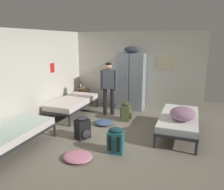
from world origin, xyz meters
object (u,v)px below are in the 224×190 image
bed_left_rear (73,102)px  clothes_pile_pink (78,157)px  lotion_bottle (84,87)px  shelf_unit (83,94)px  backpack_black (83,128)px  person_traveler (109,84)px  water_bottle (81,86)px  backpack_olive (126,112)px  clothes_pile_denim (104,122)px  bed_right (179,120)px  locker_bank (131,80)px  backpack_teal (116,141)px  bed_left_front (11,134)px  bedding_heap (183,114)px

bed_left_rear → clothes_pile_pink: 2.76m
lotion_bottle → clothes_pile_pink: size_ratio=0.23×
shelf_unit → backpack_black: shelf_unit is taller
person_traveler → backpack_black: 1.93m
water_bottle → lotion_bottle: water_bottle is taller
backpack_olive → lotion_bottle: bearing=150.8°
backpack_black → clothes_pile_denim: size_ratio=1.09×
shelf_unit → person_traveler: (1.31, -0.80, 0.63)m
backpack_black → bed_right: bearing=25.9°
person_traveler → water_bottle: (-1.39, 0.82, -0.32)m
bed_right → locker_bank: bearing=136.3°
person_traveler → backpack_olive: 1.02m
locker_bank → clothes_pile_denim: locker_bank is taller
bed_right → backpack_olive: bearing=162.4°
water_bottle → clothes_pile_pink: 3.97m
water_bottle → backpack_black: 3.00m
backpack_teal → locker_bank: bearing=100.0°
person_traveler → water_bottle: person_traveler is taller
bed_right → bed_left_front: bearing=-146.9°
bed_right → lotion_bottle: bearing=155.6°
bed_left_front → bed_right: same height
clothes_pile_denim → water_bottle: bearing=133.5°
bed_right → clothes_pile_pink: 2.60m
person_traveler → clothes_pile_pink: (0.39, -2.68, -0.92)m
bed_left_rear → backpack_black: size_ratio=3.45×
bed_left_rear → water_bottle: size_ratio=9.51×
clothes_pile_denim → clothes_pile_pink: 1.86m
clothes_pile_denim → bed_right: bearing=1.6°
shelf_unit → person_traveler: person_traveler is taller
locker_bank → water_bottle: bearing=-179.8°
bed_left_front → clothes_pile_pink: bearing=7.3°
bedding_heap → clothes_pile_denim: size_ratio=1.27×
lotion_bottle → backpack_teal: lotion_bottle is taller
bed_left_rear → water_bottle: water_bottle is taller
backpack_olive → clothes_pile_pink: backpack_olive is taller
person_traveler → backpack_teal: 2.47m
water_bottle → backpack_black: (1.43, -2.61, -0.40)m
locker_bank → backpack_teal: 3.10m
shelf_unit → backpack_teal: size_ratio=1.04×
bed_left_front → backpack_olive: (1.72, 2.56, -0.12)m
bed_left_front → bed_right: (3.20, 2.09, 0.00)m
bed_left_front → backpack_olive: bearing=56.1°
bedding_heap → clothes_pile_pink: 2.51m
clothes_pile_pink → clothes_pile_denim: bearing=96.7°
locker_bank → clothes_pile_pink: (-0.08, -3.50, -0.92)m
shelf_unit → backpack_teal: shelf_unit is taller
bedding_heap → clothes_pile_pink: bearing=-138.6°
bed_left_rear → bedding_heap: bedding_heap is taller
bed_left_front → lotion_bottle: (-0.18, 3.62, 0.25)m
shelf_unit → bed_left_rear: size_ratio=0.30×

